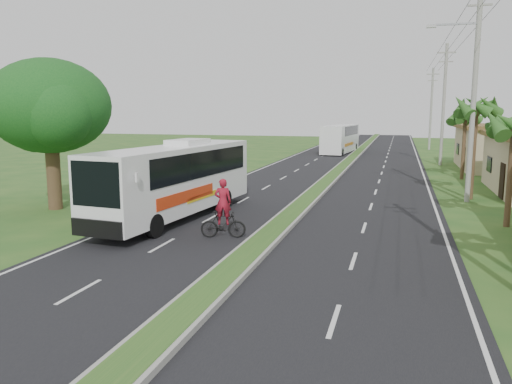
# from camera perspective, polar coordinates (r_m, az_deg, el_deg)

# --- Properties ---
(ground) EXTENTS (180.00, 180.00, 0.00)m
(ground) POSITION_cam_1_polar(r_m,az_deg,el_deg) (13.19, -6.74, -12.78)
(ground) COLOR #26541E
(ground) RESTS_ON ground
(road_asphalt) EXTENTS (14.00, 160.00, 0.02)m
(road_asphalt) POSITION_cam_1_polar(r_m,az_deg,el_deg) (32.00, 7.24, 0.26)
(road_asphalt) COLOR black
(road_asphalt) RESTS_ON ground
(median_strip) EXTENTS (1.20, 160.00, 0.18)m
(median_strip) POSITION_cam_1_polar(r_m,az_deg,el_deg) (31.99, 7.25, 0.42)
(median_strip) COLOR gray
(median_strip) RESTS_ON ground
(lane_edge_left) EXTENTS (0.12, 160.00, 0.01)m
(lane_edge_left) POSITION_cam_1_polar(r_m,az_deg,el_deg) (33.67, -4.09, 0.73)
(lane_edge_left) COLOR silver
(lane_edge_left) RESTS_ON ground
(lane_edge_right) EXTENTS (0.12, 160.00, 0.01)m
(lane_edge_right) POSITION_cam_1_polar(r_m,az_deg,el_deg) (31.69, 19.29, -0.29)
(lane_edge_right) COLOR silver
(lane_edge_right) RESTS_ON ground
(shop_far) EXTENTS (8.60, 11.60, 3.82)m
(shop_far) POSITION_cam_1_polar(r_m,az_deg,el_deg) (48.23, 27.13, 4.60)
(shop_far) COLOR tan
(shop_far) RESTS_ON ground
(palm_verge_c) EXTENTS (2.40, 2.40, 5.85)m
(palm_verge_c) POSITION_cam_1_polar(r_m,az_deg,el_deg) (30.52, 23.89, 8.77)
(palm_verge_c) COLOR #473321
(palm_verge_c) RESTS_ON ground
(palm_verge_d) EXTENTS (2.40, 2.40, 5.25)m
(palm_verge_d) POSITION_cam_1_polar(r_m,az_deg,el_deg) (39.51, 22.84, 7.91)
(palm_verge_d) COLOR #473321
(palm_verge_d) RESTS_ON ground
(shade_tree) EXTENTS (6.30, 6.00, 7.54)m
(shade_tree) POSITION_cam_1_polar(r_m,az_deg,el_deg) (27.19, -22.70, 8.69)
(shade_tree) COLOR #473321
(shade_tree) RESTS_ON ground
(utility_pole_b) EXTENTS (3.20, 0.28, 12.00)m
(utility_pole_b) POSITION_cam_1_polar(r_m,az_deg,el_deg) (29.51, 23.65, 11.01)
(utility_pole_b) COLOR gray
(utility_pole_b) RESTS_ON ground
(utility_pole_c) EXTENTS (1.60, 0.28, 11.00)m
(utility_pole_c) POSITION_cam_1_polar(r_m,az_deg,el_deg) (49.40, 20.66, 9.45)
(utility_pole_c) COLOR gray
(utility_pole_c) RESTS_ON ground
(utility_pole_d) EXTENTS (1.60, 0.28, 10.50)m
(utility_pole_d) POSITION_cam_1_polar(r_m,az_deg,el_deg) (69.35, 19.39, 9.05)
(utility_pole_d) COLOR gray
(utility_pole_d) RESTS_ON ground
(coach_bus_main) EXTENTS (3.41, 11.38, 3.62)m
(coach_bus_main) POSITION_cam_1_polar(r_m,az_deg,el_deg) (23.30, -9.01, 1.83)
(coach_bus_main) COLOR white
(coach_bus_main) RESTS_ON ground
(coach_bus_far) EXTENTS (3.43, 11.59, 3.33)m
(coach_bus_far) POSITION_cam_1_polar(r_m,az_deg,el_deg) (61.70, 9.65, 6.20)
(coach_bus_far) COLOR white
(coach_bus_far) RESTS_ON ground
(motorcyclist) EXTENTS (1.84, 0.91, 2.37)m
(motorcyclist) POSITION_cam_1_polar(r_m,az_deg,el_deg) (19.55, -3.79, -2.83)
(motorcyclist) COLOR black
(motorcyclist) RESTS_ON ground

